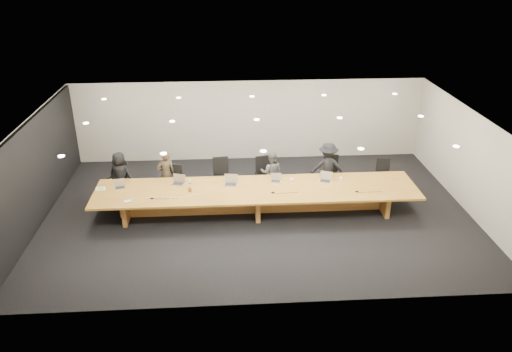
{
  "coord_description": "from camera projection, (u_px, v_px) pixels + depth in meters",
  "views": [
    {
      "loc": [
        -0.83,
        -12.43,
        6.93
      ],
      "look_at": [
        0.0,
        0.3,
        1.0
      ],
      "focal_mm": 35.0,
      "sensor_mm": 36.0,
      "label": 1
    }
  ],
  "objects": [
    {
      "name": "notepad",
      "position": [
        100.0,
        189.0,
        13.88
      ],
      "size": [
        0.28,
        0.23,
        0.02
      ],
      "primitive_type": "cube",
      "rotation": [
        0.0,
        0.0,
        0.09
      ],
      "color": "silver",
      "rests_on": "conference_table"
    },
    {
      "name": "person_b",
      "position": [
        166.0,
        174.0,
        14.87
      ],
      "size": [
        0.61,
        0.49,
        1.45
      ],
      "primitive_type": "imported",
      "rotation": [
        0.0,
        0.0,
        3.44
      ],
      "color": "#34291C",
      "rests_on": "ground"
    },
    {
      "name": "paper_cup_near",
      "position": [
        292.0,
        180.0,
        14.28
      ],
      "size": [
        0.1,
        0.1,
        0.1
      ],
      "primitive_type": "cone",
      "rotation": [
        0.0,
        0.0,
        0.22
      ],
      "color": "white",
      "rests_on": "conference_table"
    },
    {
      "name": "laptop_b",
      "position": [
        178.0,
        180.0,
        14.09
      ],
      "size": [
        0.41,
        0.35,
        0.28
      ],
      "primitive_type": null,
      "rotation": [
        0.0,
        0.0,
        -0.31
      ],
      "color": "#BCAA90",
      "rests_on": "conference_table"
    },
    {
      "name": "chair_far_left",
      "position": [
        119.0,
        180.0,
        14.88
      ],
      "size": [
        0.68,
        0.68,
        1.12
      ],
      "primitive_type": null,
      "rotation": [
        0.0,
        0.0,
        -0.22
      ],
      "color": "black",
      "rests_on": "ground"
    },
    {
      "name": "chair_mid_right",
      "position": [
        265.0,
        175.0,
        15.2
      ],
      "size": [
        0.7,
        0.7,
        1.12
      ],
      "primitive_type": null,
      "rotation": [
        0.0,
        0.0,
        0.27
      ],
      "color": "black",
      "rests_on": "ground"
    },
    {
      "name": "left_wall_panel",
      "position": [
        35.0,
        174.0,
        13.29
      ],
      "size": [
        0.08,
        7.84,
        2.74
      ],
      "primitive_type": "cube",
      "color": "black",
      "rests_on": "ground"
    },
    {
      "name": "ground",
      "position": [
        257.0,
        212.0,
        14.22
      ],
      "size": [
        12.0,
        12.0,
        0.0
      ],
      "primitive_type": "plane",
      "color": "black",
      "rests_on": "ground"
    },
    {
      "name": "person_c",
      "position": [
        271.0,
        172.0,
        15.09
      ],
      "size": [
        0.71,
        0.59,
        1.34
      ],
      "primitive_type": "imported",
      "rotation": [
        0.0,
        0.0,
        3.01
      ],
      "color": "#515254",
      "rests_on": "ground"
    },
    {
      "name": "back_wall",
      "position": [
        249.0,
        121.0,
        17.25
      ],
      "size": [
        12.0,
        0.02,
        2.8
      ],
      "primitive_type": "cube",
      "color": "silver",
      "rests_on": "ground"
    },
    {
      "name": "chair_right",
      "position": [
        332.0,
        174.0,
        15.28
      ],
      "size": [
        0.61,
        0.61,
        1.11
      ],
      "primitive_type": null,
      "rotation": [
        0.0,
        0.0,
        0.08
      ],
      "color": "black",
      "rests_on": "ground"
    },
    {
      "name": "paper_cup_far",
      "position": [
        341.0,
        179.0,
        14.36
      ],
      "size": [
        0.1,
        0.1,
        0.1
      ],
      "primitive_type": "cone",
      "rotation": [
        0.0,
        0.0,
        -0.16
      ],
      "color": "silver",
      "rests_on": "conference_table"
    },
    {
      "name": "chair_left",
      "position": [
        174.0,
        181.0,
        14.92
      ],
      "size": [
        0.62,
        0.62,
        1.01
      ],
      "primitive_type": null,
      "rotation": [
        0.0,
        0.0,
        -0.25
      ],
      "color": "black",
      "rests_on": "ground"
    },
    {
      "name": "laptop_a",
      "position": [
        120.0,
        184.0,
        13.88
      ],
      "size": [
        0.36,
        0.3,
        0.24
      ],
      "primitive_type": null,
      "rotation": [
        0.0,
        0.0,
        0.29
      ],
      "color": "tan",
      "rests_on": "conference_table"
    },
    {
      "name": "person_d",
      "position": [
        328.0,
        167.0,
        15.13
      ],
      "size": [
        1.08,
        0.71,
        1.58
      ],
      "primitive_type": "imported",
      "rotation": [
        0.0,
        0.0,
        3.02
      ],
      "color": "black",
      "rests_on": "ground"
    },
    {
      "name": "chair_mid_left",
      "position": [
        222.0,
        176.0,
        15.09
      ],
      "size": [
        0.63,
        0.63,
        1.13
      ],
      "primitive_type": null,
      "rotation": [
        0.0,
        0.0,
        0.1
      ],
      "color": "black",
      "rests_on": "ground"
    },
    {
      "name": "lime_gadget",
      "position": [
        101.0,
        188.0,
        13.86
      ],
      "size": [
        0.16,
        0.12,
        0.02
      ],
      "primitive_type": "cube",
      "rotation": [
        0.0,
        0.0,
        -0.33
      ],
      "color": "#56D137",
      "rests_on": "notepad"
    },
    {
      "name": "mic_center",
      "position": [
        273.0,
        192.0,
        13.68
      ],
      "size": [
        0.13,
        0.13,
        0.03
      ],
      "primitive_type": "cone",
      "rotation": [
        0.0,
        0.0,
        0.21
      ],
      "color": "black",
      "rests_on": "conference_table"
    },
    {
      "name": "laptop_d",
      "position": [
        276.0,
        178.0,
        14.26
      ],
      "size": [
        0.33,
        0.26,
        0.23
      ],
      "primitive_type": null,
      "rotation": [
        0.0,
        0.0,
        -0.17
      ],
      "color": "#BFAA92",
      "rests_on": "conference_table"
    },
    {
      "name": "water_bottle",
      "position": [
        190.0,
        183.0,
        13.99
      ],
      "size": [
        0.08,
        0.08,
        0.21
      ],
      "primitive_type": "cylinder",
      "rotation": [
        0.0,
        0.0,
        -0.2
      ],
      "color": "silver",
      "rests_on": "conference_table"
    },
    {
      "name": "amber_mug",
      "position": [
        190.0,
        190.0,
        13.72
      ],
      "size": [
        0.09,
        0.09,
        0.11
      ],
      "primitive_type": "cylinder",
      "rotation": [
        0.0,
        0.0,
        0.01
      ],
      "color": "brown",
      "rests_on": "conference_table"
    },
    {
      "name": "chair_far_right",
      "position": [
        383.0,
        175.0,
        15.33
      ],
      "size": [
        0.58,
        0.58,
        1.01
      ],
      "primitive_type": null,
      "rotation": [
        0.0,
        0.0,
        -0.13
      ],
      "color": "black",
      "rests_on": "ground"
    },
    {
      "name": "person_a",
      "position": [
        120.0,
        175.0,
        14.84
      ],
      "size": [
        0.79,
        0.62,
        1.42
      ],
      "primitive_type": "imported",
      "rotation": [
        0.0,
        0.0,
        2.87
      ],
      "color": "black",
      "rests_on": "ground"
    },
    {
      "name": "av_box",
      "position": [
        128.0,
        201.0,
        13.18
      ],
      "size": [
        0.22,
        0.18,
        0.03
      ],
      "primitive_type": "cube",
      "rotation": [
        0.0,
        0.0,
        0.26
      ],
      "color": "silver",
      "rests_on": "conference_table"
    },
    {
      "name": "mic_right",
      "position": [
        357.0,
        191.0,
        13.73
      ],
      "size": [
        0.11,
        0.11,
        0.03
      ],
      "primitive_type": "cone",
      "rotation": [
        0.0,
        0.0,
        -0.08
      ],
      "color": "black",
      "rests_on": "conference_table"
    },
    {
      "name": "conference_table",
      "position": [
        257.0,
        196.0,
        14.0
      ],
      "size": [
        9.0,
        1.8,
        0.75
      ],
      "color": "#92611F",
      "rests_on": "ground"
    },
    {
      "name": "laptop_c",
      "position": [
        231.0,
        180.0,
        14.05
      ],
      "size": [
        0.4,
        0.32,
        0.29
      ],
      "primitive_type": null,
      "rotation": [
        0.0,
        0.0,
        -0.13
      ],
      "color": "#BFAC92",
      "rests_on": "conference_table"
    },
    {
      "name": "laptop_e",
      "position": [
        325.0,
        177.0,
        14.26
      ],
      "size": [
        0.42,
        0.37,
        0.28
      ],
      "primitive_type": null,
      "rotation": [
        0.0,
        0.0,
        -0.41
      ],
      "color": "beige",
      "rests_on": "conference_table"
    },
    {
      "name": "mic_left",
      "position": [
        152.0,
        198.0,
        13.36
      ],
      "size": [
        0.12,
        0.12,
        0.03
      ],
      "primitive_type": "cone",
      "rotation": [
        0.0,
        0.0,
        0.06
      ],
      "color": "black",
      "rests_on": "conference_table"
    }
  ]
}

